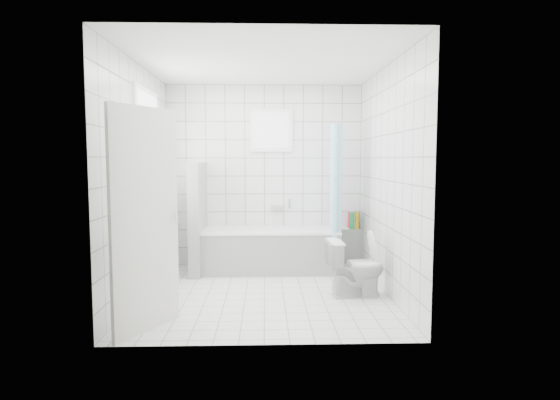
{
  "coord_description": "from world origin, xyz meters",
  "views": [
    {
      "loc": [
        0.01,
        -5.27,
        1.54
      ],
      "look_at": [
        0.19,
        0.35,
        1.05
      ],
      "focal_mm": 30.0,
      "sensor_mm": 36.0,
      "label": 1
    }
  ],
  "objects": [
    {
      "name": "wall_right",
      "position": [
        1.4,
        0.0,
        1.3
      ],
      "size": [
        0.02,
        3.0,
        2.6
      ],
      "primitive_type": "cube",
      "color": "white",
      "rests_on": "ground"
    },
    {
      "name": "ground",
      "position": [
        0.0,
        0.0,
        0.0
      ],
      "size": [
        3.0,
        3.0,
        0.0
      ],
      "primitive_type": "plane",
      "color": "white",
      "rests_on": "ground"
    },
    {
      "name": "wall_left",
      "position": [
        -1.4,
        0.0,
        1.3
      ],
      "size": [
        0.02,
        3.0,
        2.6
      ],
      "primitive_type": "cube",
      "color": "white",
      "rests_on": "ground"
    },
    {
      "name": "shower_curtain",
      "position": [
        0.95,
        0.97,
        1.1
      ],
      "size": [
        0.14,
        0.48,
        1.78
      ],
      "primitive_type": null,
      "color": "#50CBEC",
      "rests_on": "curtain_rod"
    },
    {
      "name": "toilet",
      "position": [
        1.03,
        -0.12,
        0.33
      ],
      "size": [
        0.68,
        0.44,
        0.65
      ],
      "primitive_type": "imported",
      "rotation": [
        0.0,
        0.0,
        1.69
      ],
      "color": "white",
      "rests_on": "ground"
    },
    {
      "name": "door",
      "position": [
        -1.05,
        -1.13,
        1.0
      ],
      "size": [
        0.44,
        0.71,
        2.0
      ],
      "primitive_type": "cube",
      "rotation": [
        0.0,
        0.0,
        -0.53
      ],
      "color": "silver",
      "rests_on": "ground"
    },
    {
      "name": "wall_back",
      "position": [
        0.0,
        1.5,
        1.3
      ],
      "size": [
        2.8,
        0.02,
        2.6
      ],
      "primitive_type": "cube",
      "color": "white",
      "rests_on": "ground"
    },
    {
      "name": "window_back",
      "position": [
        0.1,
        1.46,
        1.95
      ],
      "size": [
        0.5,
        0.01,
        0.5
      ],
      "primitive_type": "cube",
      "color": "white",
      "rests_on": "wall_back"
    },
    {
      "name": "sill_bottles",
      "position": [
        -1.3,
        0.39,
        1.04
      ],
      "size": [
        0.15,
        0.62,
        0.33
      ],
      "color": "#DC6ED6",
      "rests_on": "window_sill"
    },
    {
      "name": "tub_faucet",
      "position": [
        0.18,
        1.46,
        0.85
      ],
      "size": [
        0.18,
        0.06,
        0.06
      ],
      "primitive_type": "cube",
      "color": "silver",
      "rests_on": "wall_back"
    },
    {
      "name": "ceiling",
      "position": [
        0.0,
        0.0,
        2.6
      ],
      "size": [
        3.0,
        3.0,
        0.0
      ],
      "primitive_type": "plane",
      "rotation": [
        3.14,
        0.0,
        0.0
      ],
      "color": "white",
      "rests_on": "ground"
    },
    {
      "name": "bathtub",
      "position": [
        0.08,
        1.12,
        0.29
      ],
      "size": [
        1.85,
        0.77,
        0.58
      ],
      "color": "white",
      "rests_on": "ground"
    },
    {
      "name": "curtain_rod",
      "position": [
        0.95,
        1.1,
        2.0
      ],
      "size": [
        0.02,
        0.8,
        0.02
      ],
      "primitive_type": "cylinder",
      "rotation": [
        1.57,
        0.0,
        0.0
      ],
      "color": "silver",
      "rests_on": "wall_back"
    },
    {
      "name": "tiled_ledge",
      "position": [
        1.28,
        1.38,
        0.28
      ],
      "size": [
        0.4,
        0.24,
        0.55
      ],
      "primitive_type": "cube",
      "color": "white",
      "rests_on": "ground"
    },
    {
      "name": "ledge_bottles",
      "position": [
        1.28,
        1.33,
        0.67
      ],
      "size": [
        0.17,
        0.17,
        0.25
      ],
      "color": "#18943D",
      "rests_on": "tiled_ledge"
    },
    {
      "name": "partition_wall",
      "position": [
        -0.91,
        1.07,
        0.75
      ],
      "size": [
        0.15,
        0.85,
        1.5
      ],
      "primitive_type": "cube",
      "color": "white",
      "rests_on": "ground"
    },
    {
      "name": "window_left",
      "position": [
        -1.35,
        0.3,
        1.6
      ],
      "size": [
        0.01,
        0.9,
        1.4
      ],
      "primitive_type": "cube",
      "color": "white",
      "rests_on": "wall_left"
    },
    {
      "name": "wall_front",
      "position": [
        0.0,
        -1.5,
        1.3
      ],
      "size": [
        2.8,
        0.02,
        2.6
      ],
      "primitive_type": "cube",
      "color": "white",
      "rests_on": "ground"
    },
    {
      "name": "window_sill",
      "position": [
        -1.31,
        0.3,
        0.86
      ],
      "size": [
        0.18,
        1.02,
        0.08
      ],
      "primitive_type": "cube",
      "color": "white",
      "rests_on": "wall_left"
    }
  ]
}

